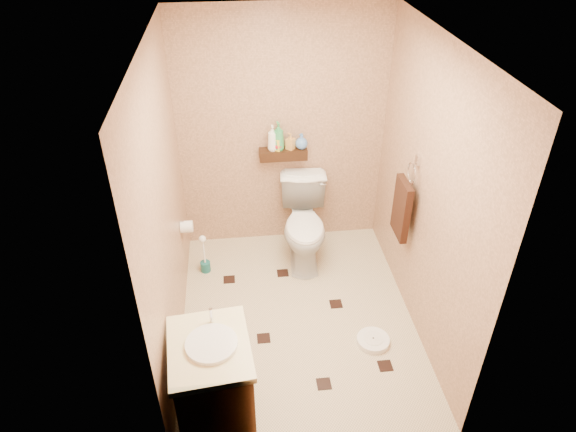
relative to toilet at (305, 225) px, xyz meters
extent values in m
plane|color=beige|center=(-0.17, -0.83, -0.41)|extent=(2.50, 2.50, 0.00)
cube|color=tan|center=(-0.17, 0.42, 0.79)|extent=(2.00, 0.04, 2.40)
cube|color=tan|center=(-0.17, -2.08, 0.79)|extent=(2.00, 0.04, 2.40)
cube|color=tan|center=(-1.17, -0.83, 0.79)|extent=(0.04, 2.50, 2.40)
cube|color=tan|center=(0.83, -0.83, 0.79)|extent=(0.04, 2.50, 2.40)
cube|color=white|center=(-0.17, -0.83, 1.99)|extent=(2.00, 2.50, 0.02)
cube|color=#33180D|center=(-0.17, 0.34, 0.61)|extent=(0.46, 0.14, 0.10)
cube|color=black|center=(-0.49, -1.05, -0.41)|extent=(0.11, 0.11, 0.01)
cube|color=black|center=(0.20, -0.71, -0.41)|extent=(0.11, 0.11, 0.01)
cube|color=black|center=(-0.06, -1.57, -0.41)|extent=(0.11, 0.11, 0.01)
cube|color=black|center=(-0.77, -0.26, -0.41)|extent=(0.11, 0.11, 0.01)
cube|color=black|center=(0.45, -1.45, -0.41)|extent=(0.11, 0.11, 0.01)
cube|color=black|center=(-0.24, -0.22, -0.41)|extent=(0.11, 0.11, 0.01)
imported|color=white|center=(0.00, 0.00, 0.00)|extent=(0.52, 0.84, 0.82)
cube|color=brown|center=(-0.87, -1.78, -0.05)|extent=(0.54, 0.64, 0.73)
cube|color=beige|center=(-0.87, -1.78, 0.34)|extent=(0.58, 0.68, 0.05)
cylinder|color=white|center=(-0.86, -1.78, 0.37)|extent=(0.34, 0.34, 0.05)
cylinder|color=silver|center=(-0.86, -1.58, 0.43)|extent=(0.03, 0.03, 0.11)
cylinder|color=white|center=(0.42, -1.20, -0.39)|extent=(0.32, 0.32, 0.05)
cylinder|color=white|center=(0.42, -1.20, -0.36)|extent=(0.16, 0.16, 0.01)
cylinder|color=#185E60|center=(-0.99, -0.10, -0.36)|extent=(0.10, 0.10, 0.11)
cylinder|color=white|center=(-0.99, -0.10, -0.16)|extent=(0.02, 0.02, 0.30)
sphere|color=white|center=(-0.99, -0.10, -0.02)|extent=(0.07, 0.07, 0.07)
cube|color=silver|center=(0.81, -0.58, 0.97)|extent=(0.03, 0.06, 0.08)
torus|color=silver|center=(0.78, -0.58, 0.85)|extent=(0.02, 0.19, 0.19)
cube|color=#351B10|center=(0.74, -0.58, 0.51)|extent=(0.06, 0.30, 0.52)
cylinder|color=white|center=(-1.11, -0.18, 0.19)|extent=(0.11, 0.11, 0.11)
cylinder|color=silver|center=(-1.15, -0.18, 0.25)|extent=(0.04, 0.02, 0.02)
imported|color=white|center=(-0.28, 0.34, 0.78)|extent=(0.10, 0.10, 0.25)
imported|color=yellow|center=(-0.23, 0.34, 0.75)|extent=(0.12, 0.11, 0.18)
imported|color=red|center=(-0.22, 0.34, 0.73)|extent=(0.15, 0.15, 0.14)
imported|color=#339A56|center=(-0.22, 0.34, 0.80)|extent=(0.13, 0.13, 0.27)
imported|color=gold|center=(-0.10, 0.34, 0.74)|extent=(0.10, 0.10, 0.16)
imported|color=#507FC9|center=(0.00, 0.34, 0.74)|extent=(0.16, 0.16, 0.15)
camera|label=1|loc=(-0.62, -4.07, 2.88)|focal=32.00mm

